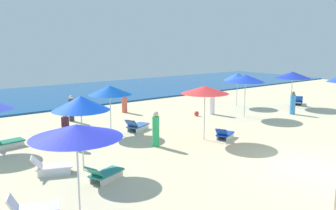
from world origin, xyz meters
name	(u,v)px	position (x,y,z in m)	size (l,w,h in m)	color
ground_plane	(311,169)	(0.00, 0.00, 0.00)	(60.00, 60.00, 0.00)	beige
ocean	(69,94)	(0.00, 23.32, 0.06)	(60.00, 13.35, 0.12)	#144C8D
umbrella_0	(246,78)	(5.16, 7.67, 2.41)	(2.35, 2.35, 2.64)	silver
umbrella_1	(76,131)	(-8.24, 2.03, 2.32)	(2.49, 2.49, 2.51)	silver
lounge_chair_1_0	(32,209)	(-9.38, 2.52, 0.24)	(1.46, 1.04, 0.66)	silver
umbrella_2	(237,77)	(7.54, 10.45, 2.16)	(1.97, 1.97, 2.43)	silver
umbrella_3	(293,75)	(10.46, 7.90, 2.31)	(2.49, 2.49, 2.54)	silver
lounge_chair_3_0	(298,101)	(11.67, 8.08, 0.27)	(1.56, 1.30, 0.74)	silver
umbrella_4	(205,90)	(-0.43, 5.36, 2.42)	(2.27, 2.27, 2.61)	silver
lounge_chair_4_0	(225,134)	(0.42, 4.83, 0.24)	(1.36, 1.02, 0.62)	silver
umbrella_5	(81,103)	(-6.79, 5.01, 2.51)	(2.06, 2.06, 2.77)	silver
lounge_chair_5_0	(104,174)	(-6.67, 3.60, 0.26)	(1.50, 1.00, 0.68)	silver
lounge_chair_5_1	(51,167)	(-7.88, 5.32, 0.28)	(1.51, 1.03, 0.70)	silver
umbrella_7	(110,90)	(-3.46, 9.11, 2.24)	(2.20, 2.20, 2.48)	silver
lounge_chair_7_0	(137,126)	(-2.10, 8.76, 0.27)	(1.60, 1.19, 0.71)	silver
lounge_chair_8_0	(7,142)	(-8.31, 9.72, 0.26)	(1.38, 0.79, 0.66)	silver
beachgoer_0	(124,102)	(-0.13, 13.40, 0.70)	(0.46, 0.46, 1.50)	#D45C47
beachgoer_1	(156,130)	(-2.93, 5.86, 0.77)	(0.44, 0.44, 1.62)	#2BAC61
beachgoer_3	(293,104)	(8.25, 6.32, 0.69)	(0.48, 0.48, 1.50)	#3E90DD
beachgoer_4	(71,109)	(-3.95, 13.03, 0.74)	(0.42, 0.42, 1.54)	#2C2D3C
beachgoer_5	(212,103)	(4.08, 9.47, 0.74)	(0.45, 0.45, 1.60)	white
beachgoer_6	(66,131)	(-6.16, 8.28, 0.72)	(0.48, 0.48, 1.55)	#3A1B26
beach_ball_0	(197,114)	(2.92, 9.65, 0.15)	(0.31, 0.31, 0.31)	red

